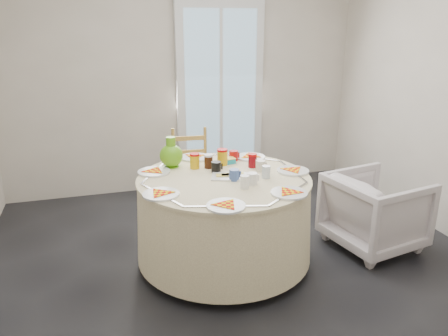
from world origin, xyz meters
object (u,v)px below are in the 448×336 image
object	(u,v)px
table	(224,219)
green_pitcher	(171,150)
armchair	(376,204)
wooden_chair	(192,168)

from	to	relation	value
table	green_pitcher	bearing A→B (deg)	131.76
table	green_pitcher	size ratio (longest dim) A/B	5.56
table	armchair	size ratio (longest dim) A/B	1.92
wooden_chair	armchair	distance (m)	1.78
wooden_chair	green_pitcher	xyz separation A→B (m)	(-0.31, -0.67, 0.40)
armchair	wooden_chair	bearing A→B (deg)	38.34
wooden_chair	table	bearing A→B (deg)	-82.50
table	armchair	world-z (taller)	armchair
armchair	table	bearing A→B (deg)	74.17
wooden_chair	armchair	world-z (taller)	wooden_chair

